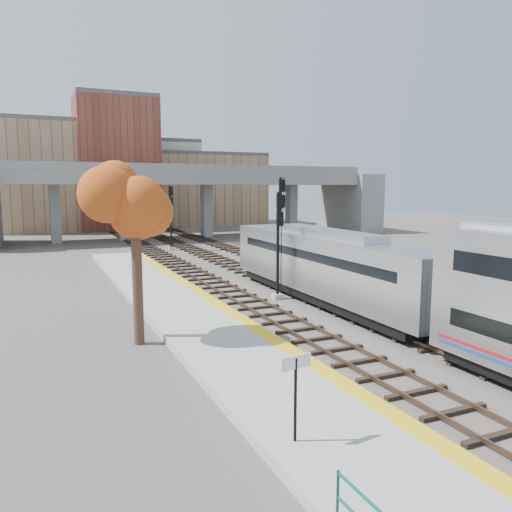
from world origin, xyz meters
name	(u,v)px	position (x,y,z in m)	size (l,w,h in m)	color
ground	(363,327)	(0.00, 0.00, 0.00)	(160.00, 160.00, 0.00)	#47423D
platform	(224,342)	(-7.25, 0.00, 0.17)	(4.50, 60.00, 0.35)	#9E9E99
yellow_strip	(264,333)	(-5.35, 0.00, 0.35)	(0.70, 60.00, 0.01)	yellow
tracks	(270,280)	(0.93, 12.50, 0.08)	(10.70, 95.00, 0.25)	black
overpass	(191,194)	(4.92, 45.00, 5.81)	(54.00, 12.00, 9.50)	slate
buildings_far	(133,180)	(1.26, 66.57, 7.88)	(43.00, 21.00, 20.60)	#A4825F
parking_lot	(316,248)	(14.00, 28.00, 0.02)	(14.00, 18.00, 0.04)	black
locomotive	(325,264)	(1.00, 5.18, 2.28)	(3.02, 19.05, 4.10)	#A8AAB2
signal_mast_near	(278,249)	(-1.10, 7.14, 3.10)	(0.60, 0.64, 6.47)	#9E9E99
signal_mast_mid	(281,226)	(3.00, 14.93, 3.79)	(0.60, 0.64, 7.48)	#9E9E99
signal_mast_far	(171,219)	(-1.10, 32.59, 3.37)	(0.60, 0.64, 6.87)	#9E9E99
station_sign	(296,380)	(-8.64, -8.89, 1.98)	(0.90, 0.16, 2.27)	black
tree	(135,201)	(-10.51, 1.82, 6.21)	(3.60, 3.60, 8.37)	#382619
car_a	(300,246)	(10.80, 25.85, 0.63)	(1.39, 3.46, 1.18)	#99999E
car_b	(326,243)	(15.07, 27.51, 0.62)	(1.22, 3.50, 1.15)	#99999E
car_c	(303,238)	(15.14, 32.96, 0.57)	(1.49, 3.67, 1.06)	#99999E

